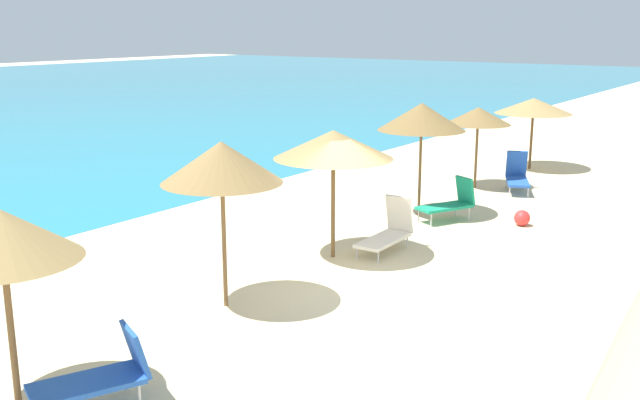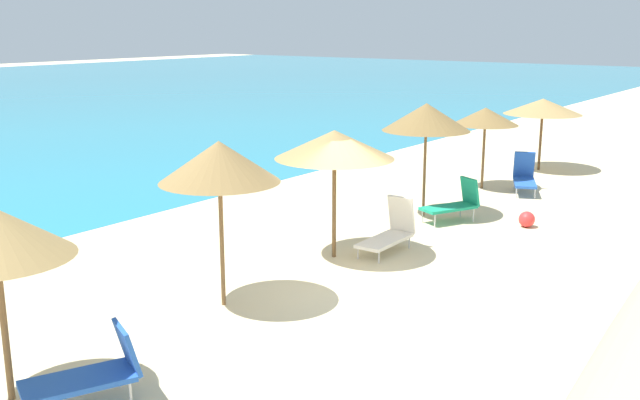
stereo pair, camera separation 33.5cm
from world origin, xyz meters
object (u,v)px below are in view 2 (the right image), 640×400
Objects in this scene: beach_umbrella_3 at (219,162)px; lounge_chair_0 at (92,372)px; lounge_chair_3 at (524,177)px; beach_ball at (527,219)px; beach_umbrella_5 at (426,117)px; lounge_chair_2 at (390,232)px; lounge_chair_1 at (455,203)px; beach_umbrella_6 at (485,116)px; beach_umbrella_4 at (334,145)px; beach_umbrella_7 at (543,107)px.

lounge_chair_0 is at bearing -163.12° from beach_umbrella_3.
lounge_chair_3 is 3.90m from beach_ball.
lounge_chair_2 is at bearing -164.14° from beach_umbrella_5.
lounge_chair_1 is (7.44, -0.70, -2.06)m from beach_umbrella_3.
beach_ball is (-3.36, -2.68, -1.94)m from beach_umbrella_6.
beach_umbrella_6 reaches higher than beach_ball.
lounge_chair_1 is (-3.90, -1.03, -1.68)m from beach_umbrella_6.
beach_umbrella_6 reaches higher than lounge_chair_3.
beach_umbrella_4 is at bearing 152.83° from beach_ball.
lounge_chair_2 is (7.86, 0.36, -0.03)m from lounge_chair_0.
beach_ball is (-3.60, -1.48, -0.26)m from lounge_chair_3.
beach_umbrella_6 is 1.54× the size of lounge_chair_1.
beach_umbrella_5 reaches higher than beach_umbrella_4.
beach_ball is (0.51, -2.53, -2.32)m from beach_umbrella_5.
beach_umbrella_5 is (4.12, 0.15, 0.14)m from beach_umbrella_4.
lounge_chair_0 is 4.09× the size of beach_ball.
beach_umbrella_6 is (7.99, 0.30, -0.24)m from beach_umbrella_4.
lounge_chair_3 is at bearing -67.14° from lounge_chair_1.
lounge_chair_2 is 4.10× the size of beach_ball.
lounge_chair_2 reaches higher than lounge_chair_0.
beach_umbrella_4 is at bearing 58.92° from lounge_chair_3.
beach_umbrella_4 reaches higher than beach_ball.
beach_umbrella_3 is 3.34m from beach_umbrella_4.
beach_umbrella_6 reaches higher than lounge_chair_0.
lounge_chair_1 is at bearing -90.99° from lounge_chair_2.
beach_umbrella_3 is 1.08× the size of beach_umbrella_4.
lounge_chair_0 is 10.92m from lounge_chair_1.
beach_ball is (11.45, -1.29, -0.26)m from lounge_chair_0.
beach_umbrella_7 is 7.92m from lounge_chair_1.
beach_umbrella_7 is at bearing -62.68° from lounge_chair_0.
beach_umbrella_7 is 10.92m from lounge_chair_2.
beach_umbrella_5 is at bearing -59.53° from lounge_chair_0.
beach_umbrella_4 is at bearing -56.91° from lounge_chair_0.
beach_umbrella_6 reaches higher than lounge_chair_2.
lounge_chair_3 is (4.11, -1.04, -2.05)m from beach_umbrella_5.
beach_umbrella_4 is 1.05× the size of beach_umbrella_7.
lounge_chair_0 is 1.01× the size of lounge_chair_1.
beach_ball is at bearing 87.47° from lounge_chair_3.
lounge_chair_2 is 0.97× the size of lounge_chair_3.
lounge_chair_3 is 4.22× the size of beach_ball.
beach_umbrella_4 is 6.92× the size of beach_ball.
lounge_chair_1 is at bearing -91.59° from beach_umbrella_5.
beach_umbrella_7 is at bearing 18.21° from beach_ball.
lounge_chair_0 is at bearing -176.71° from beach_umbrella_7.
beach_umbrella_3 is 7.45× the size of beach_ball.
beach_umbrella_4 is 4.13m from beach_umbrella_5.
beach_umbrella_3 is 1.82× the size of lounge_chair_2.
beach_umbrella_5 is 7.70m from beach_umbrella_7.
beach_umbrella_5 is 1.19× the size of beach_umbrella_6.
beach_ball is (4.63, -2.38, -2.18)m from beach_umbrella_4.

